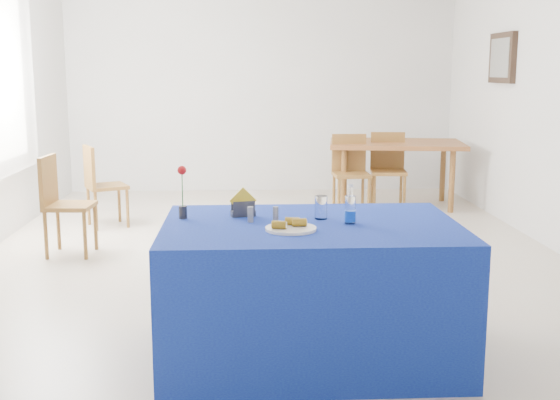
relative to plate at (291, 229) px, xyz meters
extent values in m
plane|color=beige|center=(-0.01, 2.19, -0.77)|extent=(7.00, 7.00, 0.00)
plane|color=silver|center=(-0.01, 5.69, 0.63)|extent=(5.00, 0.00, 5.00)
plane|color=silver|center=(-0.01, -1.31, 0.63)|extent=(5.00, 0.00, 5.00)
cube|color=white|center=(-2.41, 2.99, 0.78)|extent=(0.04, 1.75, 1.85)
cube|color=black|center=(2.46, 3.79, 0.93)|extent=(0.06, 0.64, 0.52)
cube|color=#998C66|center=(2.44, 3.79, 0.93)|extent=(0.02, 0.52, 0.40)
cylinder|color=white|center=(0.00, 0.00, 0.00)|extent=(0.27, 0.27, 0.01)
cylinder|color=white|center=(0.19, 0.27, 0.06)|extent=(0.07, 0.07, 0.13)
cylinder|color=gray|center=(-0.21, 0.21, 0.04)|extent=(0.03, 0.03, 0.08)
cylinder|color=slate|center=(-0.07, 0.20, 0.04)|extent=(0.03, 0.03, 0.08)
cube|color=navy|center=(0.12, 0.16, -0.39)|extent=(1.60, 1.10, 0.76)
cylinder|color=white|center=(0.33, 0.15, 0.07)|extent=(0.06, 0.06, 0.15)
cylinder|color=blue|center=(0.33, 0.15, 0.03)|extent=(0.06, 0.06, 0.06)
cylinder|color=silver|center=(0.33, 0.15, 0.17)|extent=(0.02, 0.02, 0.05)
cylinder|color=silver|center=(0.33, 0.15, 0.20)|extent=(0.03, 0.03, 0.01)
cube|color=#37373C|center=(-0.25, 0.36, 0.01)|extent=(0.15, 0.09, 0.03)
cube|color=#3B3B41|center=(-0.24, 0.34, 0.04)|extent=(0.12, 0.04, 0.09)
cube|color=#3C3B40|center=(-0.25, 0.39, 0.04)|extent=(0.12, 0.04, 0.09)
cube|color=yellow|center=(-0.25, 0.36, 0.08)|extent=(0.15, 0.02, 0.15)
cylinder|color=#25252A|center=(-0.58, 0.32, 0.03)|extent=(0.05, 0.05, 0.07)
cylinder|color=#1B6D29|center=(-0.58, 0.32, 0.14)|extent=(0.01, 0.01, 0.22)
sphere|color=#B80C0F|center=(-0.58, 0.32, 0.26)|extent=(0.05, 0.05, 0.05)
cube|color=#945B2B|center=(1.53, 4.51, -0.04)|extent=(1.64, 1.17, 0.05)
cylinder|color=brown|center=(0.89, 4.25, -0.41)|extent=(0.07, 0.07, 0.71)
cylinder|color=brown|center=(2.08, 4.09, -0.41)|extent=(0.07, 0.07, 0.71)
cylinder|color=brown|center=(0.98, 4.94, -0.41)|extent=(0.07, 0.07, 0.71)
cylinder|color=brown|center=(2.17, 4.78, -0.41)|extent=(0.07, 0.07, 0.71)
cylinder|color=olive|center=(0.79, 3.95, -0.56)|extent=(0.03, 0.03, 0.42)
cylinder|color=olive|center=(1.12, 3.97, -0.56)|extent=(0.03, 0.03, 0.42)
cylinder|color=olive|center=(0.78, 4.29, -0.56)|extent=(0.03, 0.03, 0.42)
cylinder|color=olive|center=(1.11, 4.30, -0.56)|extent=(0.03, 0.03, 0.42)
cube|color=olive|center=(0.95, 4.13, -0.34)|extent=(0.40, 0.40, 0.04)
cube|color=olive|center=(0.94, 4.30, -0.11)|extent=(0.39, 0.05, 0.43)
cylinder|color=olive|center=(1.22, 4.15, -0.56)|extent=(0.03, 0.03, 0.42)
cylinder|color=olive|center=(1.55, 4.11, -0.56)|extent=(0.03, 0.03, 0.42)
cylinder|color=olive|center=(1.25, 4.48, -0.56)|extent=(0.03, 0.03, 0.42)
cylinder|color=olive|center=(1.59, 4.45, -0.56)|extent=(0.03, 0.03, 0.42)
cube|color=olive|center=(1.40, 4.30, -0.34)|extent=(0.43, 0.43, 0.04)
cube|color=olive|center=(1.42, 4.47, -0.11)|extent=(0.39, 0.08, 0.43)
cylinder|color=olive|center=(-1.58, 2.28, -0.56)|extent=(0.03, 0.03, 0.41)
cylinder|color=olive|center=(-1.56, 2.61, -0.56)|extent=(0.03, 0.03, 0.41)
cylinder|color=olive|center=(-1.91, 2.30, -0.56)|extent=(0.03, 0.03, 0.41)
cylinder|color=olive|center=(-1.89, 2.63, -0.56)|extent=(0.03, 0.03, 0.41)
cube|color=olive|center=(-1.74, 2.45, -0.34)|extent=(0.41, 0.41, 0.04)
cube|color=olive|center=(-1.91, 2.47, -0.12)|extent=(0.06, 0.39, 0.42)
cylinder|color=olive|center=(-1.42, 3.49, -0.57)|extent=(0.03, 0.03, 0.40)
cylinder|color=olive|center=(-1.56, 3.78, -0.57)|extent=(0.03, 0.03, 0.40)
cylinder|color=olive|center=(-1.71, 3.36, -0.57)|extent=(0.03, 0.03, 0.40)
cylinder|color=olive|center=(-1.84, 3.65, -0.57)|extent=(0.03, 0.03, 0.40)
cube|color=olive|center=(-1.63, 3.57, -0.36)|extent=(0.49, 0.49, 0.04)
cube|color=olive|center=(-1.79, 3.50, -0.14)|extent=(0.19, 0.35, 0.41)
cylinder|color=gold|center=(-0.06, -0.03, 0.03)|extent=(0.08, 0.06, 0.04)
cylinder|color=beige|center=(-0.03, -0.04, 0.03)|extent=(0.01, 0.03, 0.03)
cylinder|color=gold|center=(0.05, 0.02, 0.03)|extent=(0.08, 0.05, 0.04)
cylinder|color=beige|center=(0.08, 0.03, 0.03)|extent=(0.01, 0.03, 0.03)
cylinder|color=gold|center=(0.01, 0.05, 0.03)|extent=(0.08, 0.06, 0.04)
cylinder|color=beige|center=(0.05, 0.05, 0.03)|extent=(0.01, 0.03, 0.03)
camera|label=1|loc=(-0.24, -3.53, 0.81)|focal=45.00mm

